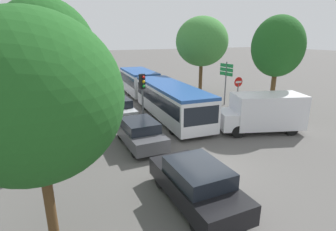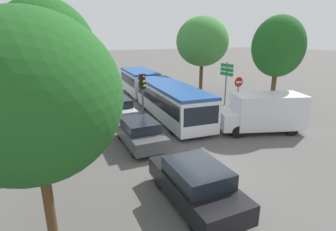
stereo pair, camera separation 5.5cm
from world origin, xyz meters
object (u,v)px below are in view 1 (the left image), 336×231
queued_car_black (196,183)px  traffic_light (143,89)px  white_van (263,112)px  queued_car_white (101,93)px  tree_right_near (278,47)px  no_entry_sign (238,90)px  tree_right_mid (202,43)px  tree_left_mid (46,60)px  queued_car_graphite (140,133)px  tree_left_near (34,98)px  articulated_bus (155,90)px  city_bus_rear (78,70)px  queued_car_silver (117,108)px  direction_sign_post (226,74)px

queued_car_black → traffic_light: size_ratio=1.26×
white_van → queued_car_white: bearing=-39.2°
tree_right_near → no_entry_sign: bearing=132.3°
no_entry_sign → tree_right_mid: size_ratio=0.38×
tree_left_mid → tree_right_mid: 15.92m
queued_car_graphite → tree_left_mid: tree_left_mid is taller
queued_car_black → queued_car_white: bearing=0.3°
white_van → tree_left_mid: size_ratio=0.72×
queued_car_white → tree_right_mid: size_ratio=0.60×
white_van → tree_left_near: size_ratio=0.85×
articulated_bus → tree_right_near: bearing=46.7°
city_bus_rear → queued_car_silver: 18.62m
queued_car_graphite → queued_car_silver: size_ratio=0.95×
queued_car_silver → tree_right_near: tree_right_near is taller
city_bus_rear → white_van: 26.03m
city_bus_rear → tree_right_mid: 17.63m
queued_car_black → tree_right_mid: 18.50m
articulated_bus → tree_right_near: size_ratio=2.35×
queued_car_graphite → no_entry_sign: 8.60m
city_bus_rear → queued_car_black: city_bus_rear is taller
queued_car_white → traffic_light: 8.16m
articulated_bus → tree_right_mid: tree_right_mid is taller
direction_sign_post → tree_left_mid: tree_left_mid is taller
queued_car_black → tree_left_near: bearing=88.4°
queued_car_graphite → traffic_light: 3.40m
tree_right_near → queued_car_graphite: bearing=-177.3°
queued_car_black → tree_right_near: 12.21m
white_van → tree_right_near: tree_right_near is taller
tree_right_near → tree_left_mid: bearing=174.8°
traffic_light → tree_left_near: bearing=-53.7°
traffic_light → tree_right_near: tree_right_near is taller
queued_car_white → white_van: white_van is taller
articulated_bus → queued_car_silver: 4.21m
tree_left_mid → city_bus_rear: bearing=79.6°
direction_sign_post → tree_right_near: 5.19m
queued_car_black → white_van: bearing=-58.5°
tree_left_mid → queued_car_silver: bearing=39.6°
white_van → direction_sign_post: size_ratio=1.49×
tree_left_near → queued_car_white: bearing=73.7°
queued_car_graphite → tree_right_near: (9.80, 0.46, 4.22)m
no_entry_sign → direction_sign_post: direction_sign_post is taller
city_bus_rear → no_entry_sign: size_ratio=4.01×
queued_car_black → tree_right_mid: (9.75, 15.14, 4.21)m
white_van → tree_left_mid: bearing=4.9°
queued_car_silver → traffic_light: (1.05, -2.50, 1.74)m
tree_right_near → tree_right_mid: tree_right_mid is taller
traffic_light → tree_right_mid: size_ratio=0.46×
city_bus_rear → tree_left_mid: (-4.03, -22.05, 3.10)m
queued_car_graphite → tree_right_mid: 14.34m
no_entry_sign → tree_right_near: bearing=42.3°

